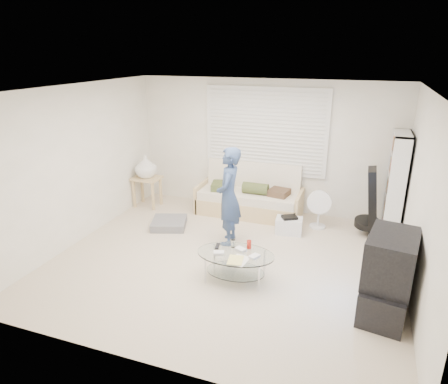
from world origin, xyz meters
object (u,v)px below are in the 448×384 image
at_px(tv_unit, 388,276).
at_px(coffee_table, 236,258).
at_px(bookshelf, 395,186).
at_px(futon_sofa, 250,198).

height_order(tv_unit, coffee_table, tv_unit).
distance_m(bookshelf, coffee_table, 3.06).
distance_m(bookshelf, tv_unit, 2.36).
xyz_separation_m(futon_sofa, bookshelf, (2.50, -0.09, 0.56)).
xyz_separation_m(bookshelf, coffee_table, (-2.03, -2.23, -0.56)).
bearing_deg(coffee_table, futon_sofa, 101.60).
relative_size(bookshelf, coffee_table, 1.59).
bearing_deg(tv_unit, futon_sofa, 134.50).
height_order(bookshelf, tv_unit, bookshelf).
xyz_separation_m(tv_unit, coffee_table, (-1.90, 0.10, -0.18)).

